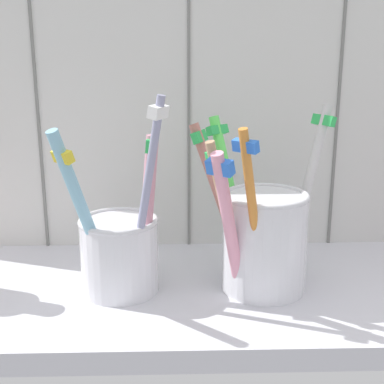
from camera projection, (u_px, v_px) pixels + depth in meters
counter_slab at (192, 296)px, 50.53cm from camera, size 64.00×22.00×2.00cm
tile_wall_back at (189, 59)px, 56.31cm from camera, size 64.00×2.20×45.00cm
toothbrush_cup_left at (120, 248)px, 48.22cm from camera, size 9.75×8.97×18.27cm
toothbrush_cup_right at (262, 235)px, 48.56cm from camera, size 13.75×12.57×16.75cm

